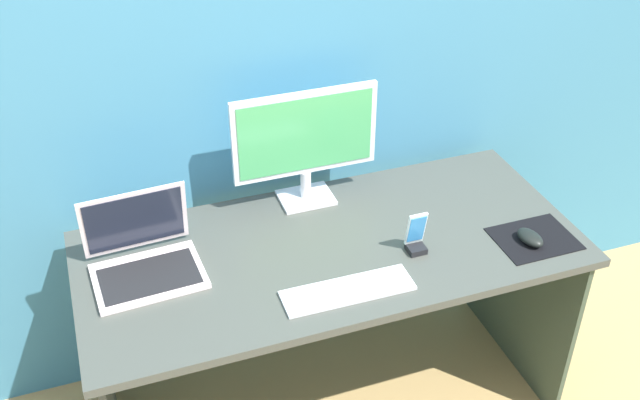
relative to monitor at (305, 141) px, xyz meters
The scene contains 8 objects.
wall_back 0.34m from the monitor, 93.70° to the left, with size 6.00×0.04×2.50m, color teal.
desk 0.46m from the monitor, 92.14° to the right, with size 1.57×0.70×0.72m.
monitor is the anchor object (origin of this frame).
laptop 0.63m from the monitor, 161.05° to the right, with size 0.33×0.28×0.23m.
keyboard_external 0.54m from the monitor, 94.51° to the right, with size 0.39×0.11×0.01m, color white.
mousepad 0.79m from the monitor, 36.69° to the right, with size 0.25×0.20×0.00m, color black.
mouse 0.77m from the monitor, 38.68° to the right, with size 0.06×0.10×0.04m, color black.
phone_in_dock 0.48m from the monitor, 58.93° to the right, with size 0.06×0.05×0.14m.
Camera 1 is at (-0.65, -1.74, 2.16)m, focal length 42.14 mm.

